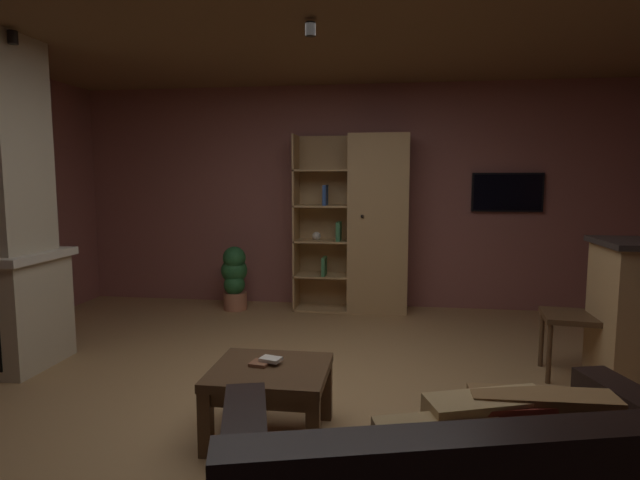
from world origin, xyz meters
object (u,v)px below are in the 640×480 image
(coffee_table, at_px, (270,382))
(wall_mounted_tv, at_px, (507,192))
(bookshelf_cabinet, at_px, (370,225))
(potted_floor_plant, at_px, (234,276))
(table_book_0, at_px, (260,363))
(table_book_1, at_px, (271,359))
(dining_chair, at_px, (585,308))

(coffee_table, relative_size, wall_mounted_tv, 0.87)
(bookshelf_cabinet, height_order, potted_floor_plant, bookshelf_cabinet)
(bookshelf_cabinet, height_order, table_book_0, bookshelf_cabinet)
(bookshelf_cabinet, distance_m, potted_floor_plant, 1.63)
(table_book_1, bearing_deg, wall_mounted_tv, 58.56)
(coffee_table, xyz_separation_m, wall_mounted_tv, (1.92, 3.20, 1.00))
(bookshelf_cabinet, bearing_deg, potted_floor_plant, -173.24)
(dining_chair, bearing_deg, coffee_table, -150.32)
(coffee_table, height_order, wall_mounted_tv, wall_mounted_tv)
(dining_chair, relative_size, potted_floor_plant, 1.27)
(table_book_0, distance_m, dining_chair, 2.45)
(bookshelf_cabinet, relative_size, coffee_table, 2.97)
(coffee_table, xyz_separation_m, potted_floor_plant, (-1.08, 2.81, 0.06))
(bookshelf_cabinet, xyz_separation_m, table_book_0, (-0.50, -2.96, -0.55))
(bookshelf_cabinet, distance_m, table_book_0, 3.05)
(bookshelf_cabinet, bearing_deg, table_book_1, -98.50)
(bookshelf_cabinet, bearing_deg, table_book_0, -99.53)
(potted_floor_plant, relative_size, wall_mounted_tv, 0.95)
(potted_floor_plant, bearing_deg, wall_mounted_tv, 7.41)
(dining_chair, height_order, potted_floor_plant, dining_chair)
(coffee_table, height_order, potted_floor_plant, potted_floor_plant)
(bookshelf_cabinet, relative_size, wall_mounted_tv, 2.58)
(table_book_0, distance_m, potted_floor_plant, 2.96)
(table_book_1, bearing_deg, coffee_table, -82.61)
(coffee_table, bearing_deg, table_book_0, 155.23)
(wall_mounted_tv, bearing_deg, table_book_1, -121.44)
(coffee_table, bearing_deg, potted_floor_plant, 111.04)
(table_book_0, relative_size, table_book_1, 0.93)
(table_book_1, bearing_deg, potted_floor_plant, 111.27)
(potted_floor_plant, bearing_deg, table_book_0, -69.91)
(coffee_table, xyz_separation_m, dining_chair, (2.09, 1.19, 0.20))
(potted_floor_plant, distance_m, wall_mounted_tv, 3.17)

